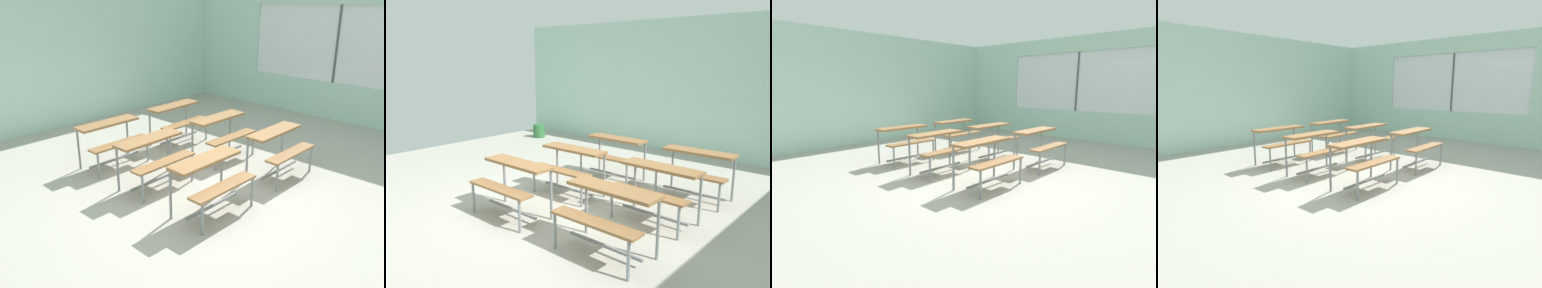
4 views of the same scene
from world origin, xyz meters
TOP-DOWN VIEW (x-y plane):
  - ground at (0.00, 0.00)m, footprint 10.00×9.00m
  - wall_back at (0.00, 4.50)m, footprint 10.00×0.12m
  - wall_right at (5.00, -0.13)m, footprint 0.12×9.00m
  - desk_bench_r0c0 at (-0.23, -0.38)m, footprint 1.10×0.60m
  - desk_bench_r0c1 at (1.39, -0.39)m, footprint 1.10×0.59m
  - desk_bench_r1c0 at (-0.22, 0.76)m, footprint 1.11×0.61m
  - desk_bench_r1c1 at (1.35, 0.74)m, footprint 1.11×0.61m
  - desk_bench_r2c0 at (-0.18, 1.87)m, footprint 1.10×0.59m
  - desk_bench_r2c1 at (1.36, 1.88)m, footprint 1.11×0.61m

SIDE VIEW (x-z plane):
  - ground at x=0.00m, z-range -0.05..0.00m
  - desk_bench_r0c0 at x=-0.23m, z-range 0.19..0.93m
  - desk_bench_r0c1 at x=1.39m, z-range 0.19..0.93m
  - desk_bench_r1c0 at x=-0.22m, z-range 0.19..0.93m
  - desk_bench_r1c1 at x=1.35m, z-range 0.19..0.93m
  - desk_bench_r2c0 at x=-0.18m, z-range 0.19..0.93m
  - desk_bench_r2c1 at x=1.36m, z-range 0.19..0.93m
  - wall_right at x=5.00m, z-range -0.05..2.95m
  - wall_back at x=0.00m, z-range 0.00..3.00m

